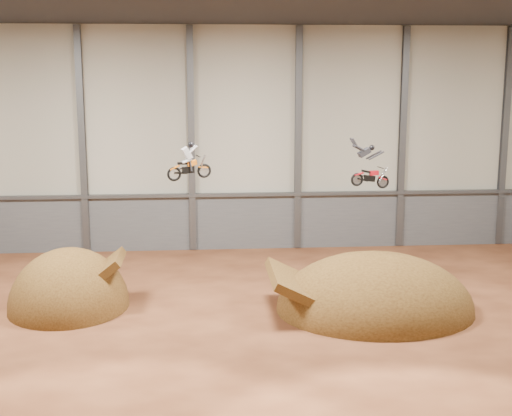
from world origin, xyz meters
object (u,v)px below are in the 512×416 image
at_px(takeoff_ramp, 70,307).
at_px(fmx_rider_b, 370,164).
at_px(landing_ramp, 374,310).
at_px(fmx_rider_a, 189,159).

distance_m(takeoff_ramp, fmx_rider_b, 16.37).
relative_size(takeoff_ramp, landing_ramp, 0.70).
height_order(takeoff_ramp, fmx_rider_a, fmx_rider_a).
bearing_deg(landing_ramp, fmx_rider_b, 85.77).
bearing_deg(takeoff_ramp, fmx_rider_b, 4.26).
height_order(landing_ramp, fmx_rider_a, fmx_rider_a).
bearing_deg(landing_ramp, fmx_rider_a, 172.16).
height_order(takeoff_ramp, fmx_rider_b, fmx_rider_b).
height_order(fmx_rider_a, fmx_rider_b, fmx_rider_a).
height_order(takeoff_ramp, landing_ramp, takeoff_ramp).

